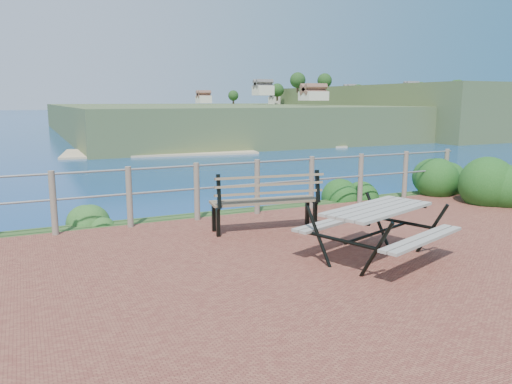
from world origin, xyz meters
The scene contains 10 objects.
ground centered at (0.00, 0.00, 0.00)m, with size 10.00×7.00×0.12m, color brown.
ocean centered at (0.00, 200.00, 0.00)m, with size 1200.00×1200.00×0.00m, color navy.
safety_railing centered at (0.00, 3.35, 0.57)m, with size 9.40×0.10×1.00m.
distant_bay centered at (173.07, 202.61, -1.52)m, with size 290.00×232.36×24.00m.
picnic_table centered at (0.28, 0.28, 0.44)m, with size 1.77×1.36×0.69m.
park_bench centered at (-0.39, 2.23, 0.64)m, with size 1.77×0.68×0.97m.
shrub_right_front centered at (4.92, 1.91, 0.00)m, with size 1.42×1.42×2.01m, color #144013.
shrub_right_edge centered at (4.56, 3.69, 0.00)m, with size 0.95×0.95×1.36m, color #144013.
shrub_lip_west centered at (-2.73, 4.01, 0.00)m, with size 0.68×0.68×0.38m, color #275821.
shrub_lip_east centered at (2.51, 3.95, 0.00)m, with size 0.86×0.86×0.64m, color #144013.
Camera 1 is at (-3.80, -4.73, 2.07)m, focal length 35.00 mm.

